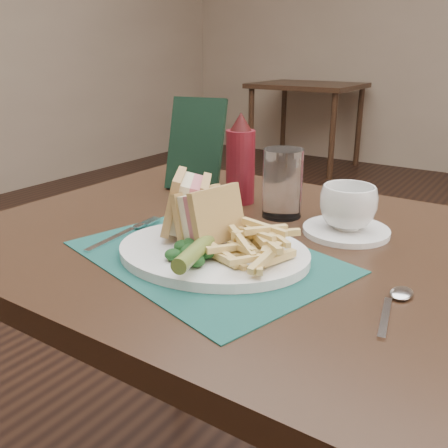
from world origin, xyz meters
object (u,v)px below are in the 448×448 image
sandwich_half_a (174,204)px  coffee_cup (348,207)px  drinking_glass (282,183)px  check_presenter (196,145)px  table_bg_left (305,126)px  saucer (346,231)px  placemat (207,256)px  plate (213,252)px  ketchup_bottle (240,158)px  sandwich_half_b (200,212)px  table_main (233,406)px

sandwich_half_a → coffee_cup: bearing=10.3°
coffee_cup → drinking_glass: size_ratio=0.75×
drinking_glass → check_presenter: bearing=164.9°
sandwich_half_a → table_bg_left: bearing=79.0°
sandwich_half_a → saucer: sandwich_half_a is taller
table_bg_left → sandwich_half_a: (1.45, -3.62, 0.44)m
coffee_cup → check_presenter: check_presenter is taller
saucer → coffee_cup: coffee_cup is taller
sandwich_half_a → drinking_glass: drinking_glass is taller
placemat → coffee_cup: 0.27m
plate → drinking_glass: bearing=79.5°
drinking_glass → ketchup_bottle: bearing=163.8°
sandwich_half_b → coffee_cup: bearing=64.4°
saucer → ketchup_bottle: (-0.25, 0.05, 0.09)m
plate → drinking_glass: 0.25m
saucer → check_presenter: check_presenter is taller
coffee_cup → ketchup_bottle: ketchup_bottle is taller
table_bg_left → coffee_cup: coffee_cup is taller
table_main → sandwich_half_a: bearing=-117.6°
sandwich_half_a → drinking_glass: 0.24m
coffee_cup → drinking_glass: 0.14m
saucer → ketchup_bottle: 0.27m
saucer → drinking_glass: (-0.14, 0.02, 0.06)m
table_bg_left → saucer: saucer is taller
table_bg_left → drinking_glass: 3.75m
ketchup_bottle → check_presenter: 0.15m
sandwich_half_a → saucer: (0.22, 0.20, -0.06)m
placemat → coffee_cup: size_ratio=4.15×
table_main → ketchup_bottle: size_ratio=4.84×
plate → sandwich_half_b: 0.07m
ketchup_bottle → check_presenter: (-0.14, 0.04, 0.01)m
table_bg_left → placemat: 3.96m
placemat → check_presenter: (-0.25, 0.31, 0.10)m
table_bg_left → ketchup_bottle: (1.41, -3.36, 0.47)m
plate → drinking_glass: size_ratio=2.31×
table_main → ketchup_bottle: 0.50m
ketchup_bottle → coffee_cup: bearing=-12.2°
placemat → drinking_glass: (0.00, 0.24, 0.06)m
table_bg_left → plate: bearing=-67.1°
plate → ketchup_bottle: bearing=101.9°
sandwich_half_a → check_presenter: check_presenter is taller
coffee_cup → sandwich_half_b: bearing=-129.1°
saucer → plate: bearing=-120.9°
table_bg_left → saucer: 3.82m
placemat → saucer: (0.14, 0.22, 0.00)m
table_main → saucer: size_ratio=6.00×
plate → sandwich_half_b: (-0.03, 0.01, 0.05)m
table_bg_left → coffee_cup: (1.67, -3.42, 0.42)m
table_bg_left → saucer: bearing=-64.0°
check_presenter → sandwich_half_b: bearing=-65.2°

